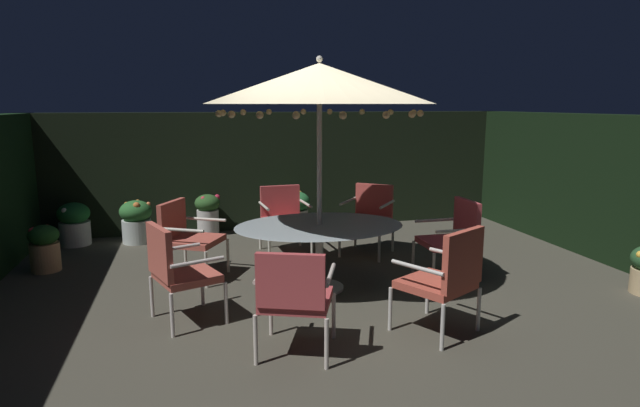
% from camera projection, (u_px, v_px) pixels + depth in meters
% --- Properties ---
extents(ground_plane, '(8.05, 7.25, 0.02)m').
position_uv_depth(ground_plane, '(335.00, 297.00, 5.78)').
color(ground_plane, '#464338').
extents(hedge_backdrop_rear, '(8.05, 0.30, 1.93)m').
position_uv_depth(hedge_backdrop_rear, '(281.00, 170.00, 8.91)').
color(hedge_backdrop_rear, black).
rests_on(hedge_backdrop_rear, ground_plane).
extents(hedge_backdrop_right, '(0.30, 7.25, 1.93)m').
position_uv_depth(hedge_backdrop_right, '(639.00, 195.00, 6.50)').
color(hedge_backdrop_right, black).
rests_on(hedge_backdrop_right, ground_plane).
extents(patio_dining_table, '(1.89, 1.41, 0.75)m').
position_uv_depth(patio_dining_table, '(319.00, 234.00, 5.88)').
color(patio_dining_table, silver).
rests_on(patio_dining_table, ground_plane).
extents(patio_umbrella, '(2.44, 2.44, 2.56)m').
position_uv_depth(patio_umbrella, '(319.00, 84.00, 5.58)').
color(patio_umbrella, silver).
rests_on(patio_umbrella, ground_plane).
extents(patio_chair_north, '(0.73, 0.76, 0.96)m').
position_uv_depth(patio_chair_north, '(176.00, 267.00, 4.97)').
color(patio_chair_north, silver).
rests_on(patio_chair_north, ground_plane).
extents(patio_chair_northeast, '(0.77, 0.77, 0.93)m').
position_uv_depth(patio_chair_northeast, '(294.00, 294.00, 4.30)').
color(patio_chair_northeast, beige).
rests_on(patio_chair_northeast, ground_plane).
extents(patio_chair_east, '(0.82, 0.82, 1.00)m').
position_uv_depth(patio_chair_east, '(446.00, 275.00, 4.71)').
color(patio_chair_east, silver).
rests_on(patio_chair_east, ground_plane).
extents(patio_chair_southeast, '(0.60, 0.60, 0.94)m').
position_uv_depth(patio_chair_southeast, '(454.00, 234.00, 6.29)').
color(patio_chair_southeast, beige).
rests_on(patio_chair_southeast, ground_plane).
extents(patio_chair_south, '(0.85, 0.85, 0.95)m').
position_uv_depth(patio_chair_south, '(370.00, 213.00, 7.36)').
color(patio_chair_south, beige).
rests_on(patio_chair_south, ground_plane).
extents(patio_chair_southwest, '(0.67, 0.67, 0.92)m').
position_uv_depth(patio_chair_southwest, '(283.00, 214.00, 7.43)').
color(patio_chair_southwest, beige).
rests_on(patio_chair_southwest, ground_plane).
extents(patio_chair_west, '(0.83, 0.83, 0.92)m').
position_uv_depth(patio_chair_west, '(186.00, 234.00, 6.30)').
color(patio_chair_west, beige).
rests_on(patio_chair_west, ground_plane).
extents(potted_plant_back_center, '(0.36, 0.36, 0.59)m').
position_uv_depth(potted_plant_back_center, '(44.00, 247.00, 6.58)').
color(potted_plant_back_center, tan).
rests_on(potted_plant_back_center, ground_plane).
extents(potted_plant_left_far, '(0.47, 0.47, 0.69)m').
position_uv_depth(potted_plant_left_far, '(295.00, 210.00, 8.50)').
color(potted_plant_left_far, beige).
rests_on(potted_plant_left_far, ground_plane).
extents(potted_plant_back_left, '(0.46, 0.46, 0.64)m').
position_uv_depth(potted_plant_back_left, '(74.00, 223.00, 7.80)').
color(potted_plant_back_left, silver).
rests_on(potted_plant_back_left, ground_plane).
extents(potted_plant_right_far, '(0.40, 0.39, 0.65)m').
position_uv_depth(potted_plant_right_far, '(208.00, 213.00, 8.40)').
color(potted_plant_right_far, beige).
rests_on(potted_plant_right_far, ground_plane).
extents(potted_plant_back_right, '(0.47, 0.47, 0.64)m').
position_uv_depth(potted_plant_back_right, '(136.00, 220.00, 7.94)').
color(potted_plant_back_right, silver).
rests_on(potted_plant_back_right, ground_plane).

